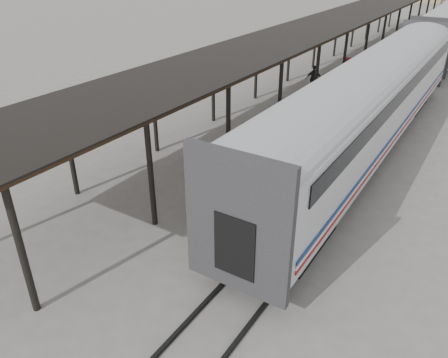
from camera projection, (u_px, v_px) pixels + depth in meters
ground at (217, 209)px, 16.63m from camera, size 160.00×160.00×0.00m
canopy at (347, 17)px, 34.26m from camera, size 4.90×64.30×4.15m
rails at (446, 54)px, 40.46m from camera, size 1.54×150.00×0.12m
baggage_cart at (220, 192)px, 16.47m from camera, size 1.63×2.58×0.86m
suitcase_stack at (221, 178)px, 16.57m from camera, size 1.24×1.25×0.58m
luggage_tug at (351, 71)px, 32.52m from camera, size 1.39×1.89×1.51m
porter at (216, 173)px, 15.32m from camera, size 0.60×0.78×1.91m
pedestrian at (314, 79)px, 29.66m from camera, size 1.16×0.77×1.83m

